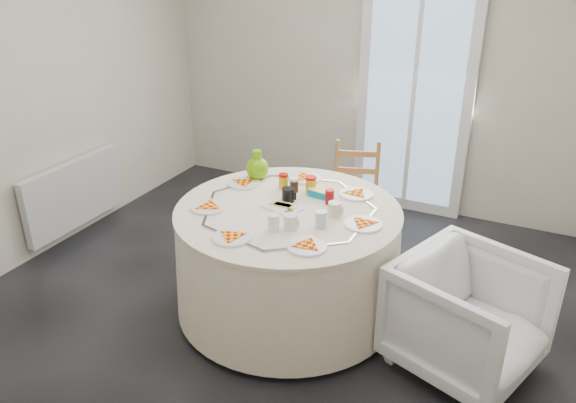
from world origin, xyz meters
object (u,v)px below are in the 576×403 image
at_px(table, 288,260).
at_px(armchair, 470,310).
at_px(wooden_chair, 355,192).
at_px(radiator, 74,194).
at_px(green_pitcher, 257,163).

bearing_deg(table, armchair, -3.14).
bearing_deg(armchair, wooden_chair, 64.53).
height_order(radiator, table, table).
xyz_separation_m(table, green_pitcher, (-0.41, 0.35, 0.49)).
relative_size(radiator, table, 0.68).
distance_m(table, armchair, 1.17).
height_order(table, armchair, armchair).
bearing_deg(table, radiator, 175.34).
relative_size(radiator, armchair, 1.32).
bearing_deg(wooden_chair, table, -113.02).
relative_size(radiator, green_pitcher, 4.81).
relative_size(armchair, green_pitcher, 3.64).
distance_m(wooden_chair, green_pitcher, 0.94).
bearing_deg(green_pitcher, radiator, 171.44).
xyz_separation_m(table, wooden_chair, (0.09, 1.03, 0.09)).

